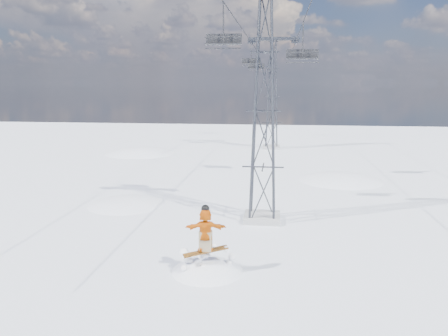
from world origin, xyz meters
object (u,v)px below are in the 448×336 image
Objects in this scene: lift_tower_far at (272,96)px; lift_chair_near at (224,40)px; snowboarder_jump at (208,312)px; lift_tower_near at (264,112)px.

lift_tower_far is 23.46m from lift_chair_near.
lift_chair_near is at bearing 92.99° from snowboarder_jump.
lift_chair_near is at bearing 138.98° from lift_tower_near.
snowboarder_jump is at bearing -87.01° from lift_chair_near.
lift_chair_near is (-2.20, -23.09, 3.53)m from lift_tower_far.
lift_chair_near is at bearing -95.44° from lift_tower_far.
lift_tower_far reaches higher than lift_chair_near.
snowboarder_jump is (-1.77, -31.35, -7.11)m from lift_tower_far.
lift_tower_near is 9.70m from snowboarder_jump.
lift_tower_near reaches higher than snowboarder_jump.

